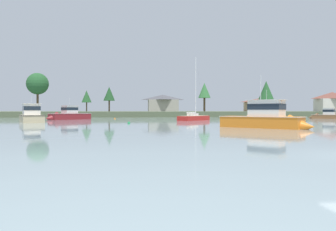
{
  "coord_description": "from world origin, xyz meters",
  "views": [
    {
      "loc": [
        -10.12,
        -13.5,
        2.04
      ],
      "look_at": [
        -4.65,
        38.65,
        1.19
      ],
      "focal_mm": 34.28,
      "sensor_mm": 36.0,
      "label": 1
    }
  ],
  "objects_px": {
    "cruiser_wood": "(326,116)",
    "sailboat_cream": "(263,118)",
    "mooring_buoy_orange": "(115,119)",
    "cruiser_orange": "(269,121)",
    "mooring_buoy_white": "(201,117)",
    "mooring_buoy_green": "(129,123)",
    "cruiser_maroon": "(66,117)",
    "sailboat_red": "(194,119)",
    "cruiser_sand": "(31,118)"
  },
  "relations": [
    {
      "from": "cruiser_wood",
      "to": "cruiser_orange",
      "type": "relative_size",
      "value": 0.87
    },
    {
      "from": "sailboat_cream",
      "to": "cruiser_wood",
      "type": "bearing_deg",
      "value": -3.24
    },
    {
      "from": "mooring_buoy_green",
      "to": "mooring_buoy_white",
      "type": "bearing_deg",
      "value": 62.19
    },
    {
      "from": "cruiser_wood",
      "to": "mooring_buoy_orange",
      "type": "height_order",
      "value": "cruiser_wood"
    },
    {
      "from": "cruiser_maroon",
      "to": "cruiser_wood",
      "type": "height_order",
      "value": "cruiser_maroon"
    },
    {
      "from": "sailboat_red",
      "to": "cruiser_orange",
      "type": "distance_m",
      "value": 28.91
    },
    {
      "from": "cruiser_sand",
      "to": "sailboat_red",
      "type": "bearing_deg",
      "value": 11.97
    },
    {
      "from": "cruiser_wood",
      "to": "mooring_buoy_orange",
      "type": "bearing_deg",
      "value": 176.12
    },
    {
      "from": "sailboat_red",
      "to": "mooring_buoy_green",
      "type": "distance_m",
      "value": 18.78
    },
    {
      "from": "cruiser_sand",
      "to": "cruiser_orange",
      "type": "height_order",
      "value": "cruiser_orange"
    },
    {
      "from": "cruiser_wood",
      "to": "mooring_buoy_white",
      "type": "bearing_deg",
      "value": 154.64
    },
    {
      "from": "mooring_buoy_white",
      "to": "mooring_buoy_green",
      "type": "relative_size",
      "value": 1.12
    },
    {
      "from": "sailboat_red",
      "to": "cruiser_wood",
      "type": "relative_size",
      "value": 1.63
    },
    {
      "from": "mooring_buoy_white",
      "to": "mooring_buoy_green",
      "type": "distance_m",
      "value": 41.31
    },
    {
      "from": "cruiser_wood",
      "to": "cruiser_maroon",
      "type": "bearing_deg",
      "value": -179.19
    },
    {
      "from": "sailboat_cream",
      "to": "mooring_buoy_white",
      "type": "xyz_separation_m",
      "value": [
        -12.49,
        12.45,
        -0.16
      ]
    },
    {
      "from": "cruiser_wood",
      "to": "mooring_buoy_green",
      "type": "bearing_deg",
      "value": -153.94
    },
    {
      "from": "sailboat_red",
      "to": "sailboat_cream",
      "type": "xyz_separation_m",
      "value": [
        18.88,
        10.42,
        -0.03
      ]
    },
    {
      "from": "mooring_buoy_white",
      "to": "mooring_buoy_green",
      "type": "bearing_deg",
      "value": -117.81
    },
    {
      "from": "cruiser_maroon",
      "to": "sailboat_red",
      "type": "xyz_separation_m",
      "value": [
        26.99,
        -8.66,
        -0.39
      ]
    },
    {
      "from": "mooring_buoy_green",
      "to": "mooring_buoy_orange",
      "type": "bearing_deg",
      "value": 98.07
    },
    {
      "from": "cruiser_maroon",
      "to": "mooring_buoy_orange",
      "type": "height_order",
      "value": "cruiser_maroon"
    },
    {
      "from": "mooring_buoy_white",
      "to": "mooring_buoy_orange",
      "type": "distance_m",
      "value": 25.08
    },
    {
      "from": "mooring_buoy_green",
      "to": "cruiser_maroon",
      "type": "bearing_deg",
      "value": 122.3
    },
    {
      "from": "mooring_buoy_orange",
      "to": "cruiser_orange",
      "type": "bearing_deg",
      "value": -64.34
    },
    {
      "from": "cruiser_maroon",
      "to": "sailboat_red",
      "type": "bearing_deg",
      "value": -17.79
    },
    {
      "from": "cruiser_sand",
      "to": "mooring_buoy_white",
      "type": "relative_size",
      "value": 20.71
    },
    {
      "from": "cruiser_maroon",
      "to": "sailboat_cream",
      "type": "relative_size",
      "value": 0.86
    },
    {
      "from": "sailboat_cream",
      "to": "mooring_buoy_white",
      "type": "height_order",
      "value": "sailboat_cream"
    },
    {
      "from": "sailboat_red",
      "to": "mooring_buoy_orange",
      "type": "height_order",
      "value": "sailboat_red"
    },
    {
      "from": "sailboat_red",
      "to": "mooring_buoy_green",
      "type": "xyz_separation_m",
      "value": [
        -12.88,
        -13.66,
        -0.2
      ]
    },
    {
      "from": "cruiser_maroon",
      "to": "mooring_buoy_white",
      "type": "height_order",
      "value": "cruiser_maroon"
    },
    {
      "from": "cruiser_sand",
      "to": "cruiser_wood",
      "type": "height_order",
      "value": "cruiser_sand"
    },
    {
      "from": "cruiser_maroon",
      "to": "mooring_buoy_white",
      "type": "relative_size",
      "value": 18.65
    },
    {
      "from": "cruiser_maroon",
      "to": "cruiser_sand",
      "type": "height_order",
      "value": "cruiser_maroon"
    },
    {
      "from": "cruiser_wood",
      "to": "sailboat_cream",
      "type": "relative_size",
      "value": 0.74
    },
    {
      "from": "cruiser_wood",
      "to": "sailboat_cream",
      "type": "distance_m",
      "value": 15.69
    },
    {
      "from": "sailboat_cream",
      "to": "mooring_buoy_orange",
      "type": "distance_m",
      "value": 35.64
    },
    {
      "from": "cruiser_orange",
      "to": "mooring_buoy_orange",
      "type": "distance_m",
      "value": 46.28
    },
    {
      "from": "mooring_buoy_green",
      "to": "cruiser_sand",
      "type": "bearing_deg",
      "value": 156.74
    },
    {
      "from": "sailboat_red",
      "to": "mooring_buoy_green",
      "type": "relative_size",
      "value": 29.33
    },
    {
      "from": "cruiser_orange",
      "to": "mooring_buoy_white",
      "type": "height_order",
      "value": "cruiser_orange"
    },
    {
      "from": "sailboat_red",
      "to": "mooring_buoy_white",
      "type": "xyz_separation_m",
      "value": [
        6.39,
        22.88,
        -0.19
      ]
    },
    {
      "from": "cruiser_sand",
      "to": "cruiser_orange",
      "type": "distance_m",
      "value": 40.1
    },
    {
      "from": "cruiser_maroon",
      "to": "cruiser_wood",
      "type": "bearing_deg",
      "value": 0.81
    },
    {
      "from": "mooring_buoy_white",
      "to": "cruiser_sand",
      "type": "bearing_deg",
      "value": -141.17
    },
    {
      "from": "cruiser_maroon",
      "to": "mooring_buoy_green",
      "type": "height_order",
      "value": "cruiser_maroon"
    },
    {
      "from": "cruiser_maroon",
      "to": "cruiser_orange",
      "type": "distance_m",
      "value": 48.15
    },
    {
      "from": "cruiser_orange",
      "to": "mooring_buoy_green",
      "type": "bearing_deg",
      "value": 137.22
    },
    {
      "from": "cruiser_wood",
      "to": "cruiser_orange",
      "type": "distance_m",
      "value": 49.33
    }
  ]
}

